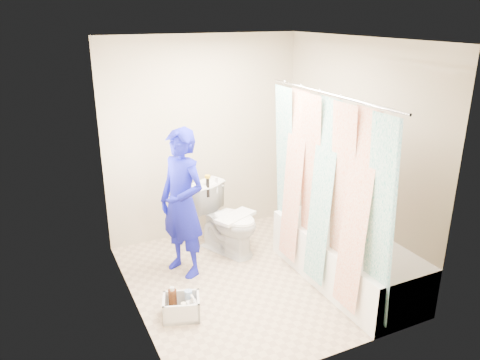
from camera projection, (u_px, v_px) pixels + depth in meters
name	position (u px, v px, depth m)	size (l,w,h in m)	color
floor	(252.00, 279.00, 4.87)	(2.60, 2.60, 0.00)	tan
ceiling	(255.00, 39.00, 4.05)	(2.40, 2.60, 0.02)	white
wall_back	(204.00, 139.00, 5.56)	(2.40, 0.02, 2.40)	tan
wall_front	(335.00, 223.00, 3.36)	(2.40, 0.02, 2.40)	tan
wall_left	(128.00, 190.00, 3.97)	(0.02, 2.60, 2.40)	tan
wall_right	(354.00, 155.00, 4.94)	(0.02, 2.60, 2.40)	tan
bathtub	(346.00, 257.00, 4.76)	(0.70, 1.75, 0.50)	white
curtain_rod	(330.00, 94.00, 4.05)	(0.02, 0.02, 1.90)	silver
shower_curtain	(323.00, 194.00, 4.37)	(0.06, 1.75, 1.80)	white
toilet	(227.00, 219.00, 5.32)	(0.44, 0.78, 0.79)	white
tank_lid	(236.00, 217.00, 5.22)	(0.49, 0.21, 0.04)	white
tank_internals	(210.00, 185.00, 5.28)	(0.18, 0.11, 0.26)	black
plumber	(182.00, 204.00, 4.76)	(0.57, 0.37, 1.57)	#0E0F94
cleaning_caddy	(183.00, 308.00, 4.25)	(0.40, 0.36, 0.25)	silver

